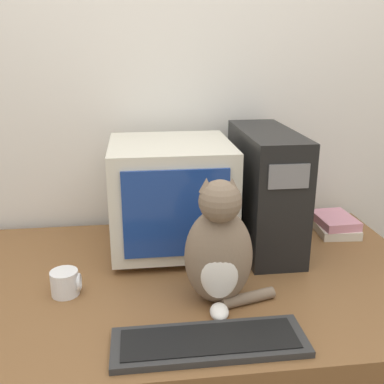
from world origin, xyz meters
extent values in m
cube|color=silver|center=(0.00, 1.01, 1.25)|extent=(7.00, 0.05, 2.50)
cube|color=brown|center=(0.00, 0.47, 0.38)|extent=(1.58, 0.94, 0.76)
cube|color=beige|center=(-0.03, 0.70, 0.78)|extent=(0.29, 0.24, 0.02)
cube|color=beige|center=(-0.03, 0.70, 0.97)|extent=(0.42, 0.41, 0.37)
cube|color=navy|center=(-0.03, 0.49, 0.97)|extent=(0.33, 0.01, 0.29)
cube|color=black|center=(0.31, 0.68, 0.98)|extent=(0.18, 0.48, 0.43)
cube|color=slate|center=(0.31, 0.44, 1.10)|extent=(0.13, 0.01, 0.08)
cube|color=#2D2D2D|center=(0.02, 0.11, 0.77)|extent=(0.49, 0.16, 0.02)
cube|color=black|center=(0.02, 0.11, 0.78)|extent=(0.44, 0.12, 0.00)
ellipsoid|color=#7A6651|center=(0.08, 0.31, 0.91)|extent=(0.21, 0.17, 0.29)
ellipsoid|color=white|center=(0.07, 0.26, 0.89)|extent=(0.11, 0.06, 0.16)
sphere|color=#7A6651|center=(0.07, 0.29, 1.08)|extent=(0.13, 0.13, 0.12)
cone|color=#7A6651|center=(0.04, 0.29, 1.13)|extent=(0.04, 0.04, 0.04)
cone|color=#7A6651|center=(0.10, 0.28, 1.13)|extent=(0.04, 0.04, 0.04)
ellipsoid|color=white|center=(0.06, 0.23, 0.78)|extent=(0.06, 0.08, 0.04)
cylinder|color=#7A6651|center=(0.16, 0.29, 0.78)|extent=(0.17, 0.08, 0.03)
cube|color=beige|center=(0.63, 0.76, 0.78)|extent=(0.16, 0.21, 0.03)
cube|color=pink|center=(0.63, 0.75, 0.82)|extent=(0.14, 0.19, 0.03)
cylinder|color=black|center=(-0.10, 0.18, 0.77)|extent=(0.14, 0.02, 0.01)
cylinder|color=white|center=(-0.37, 0.40, 0.80)|extent=(0.08, 0.08, 0.08)
torus|color=white|center=(-0.33, 0.40, 0.80)|extent=(0.01, 0.05, 0.05)
camera|label=1|loc=(-0.14, -0.82, 1.48)|focal=42.00mm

